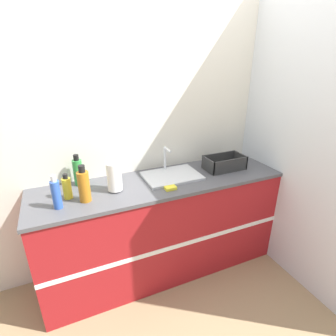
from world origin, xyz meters
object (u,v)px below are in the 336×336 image
sink (171,175)px  bottle_yellow (67,188)px  paper_towel_roll (114,177)px  bottle_amber (84,186)px  bottle_blue (56,194)px  bottle_green (78,172)px  dish_rack (224,164)px

sink → bottle_yellow: bearing=-177.2°
paper_towel_roll → bottle_amber: bottle_amber is taller
bottle_blue → sink: bearing=9.7°
bottle_amber → bottle_yellow: bearing=140.7°
sink → bottle_blue: bearing=-170.3°
paper_towel_roll → bottle_blue: bottle_blue is taller
bottle_amber → bottle_green: size_ratio=1.07×
sink → dish_rack: 0.53m
dish_rack → paper_towel_roll: bearing=-178.4°
bottle_blue → bottle_yellow: (0.07, 0.12, -0.02)m
bottle_green → bottle_yellow: bottle_green is taller
bottle_amber → paper_towel_roll: bearing=16.3°
dish_rack → bottle_amber: bearing=-175.6°
dish_rack → bottle_green: bearing=171.3°
bottle_blue → bottle_green: bearing=61.0°
sink → bottle_blue: (-0.93, -0.16, 0.09)m
sink → bottle_blue: bottle_blue is taller
bottle_blue → bottle_amber: bearing=7.8°
bottle_amber → bottle_yellow: (-0.11, 0.09, -0.04)m
bottle_blue → paper_towel_roll: bearing=12.6°
dish_rack → bottle_yellow: 1.39m
bottle_green → bottle_amber: bearing=-87.9°
sink → bottle_green: bearing=168.2°
paper_towel_roll → bottle_amber: 0.24m
dish_rack → bottle_blue: size_ratio=1.49×
paper_towel_roll → bottle_green: size_ratio=0.90×
bottle_green → bottle_yellow: 0.23m
bottle_blue → bottle_yellow: bottle_blue is taller
bottle_yellow → dish_rack: bearing=0.2°
paper_towel_roll → bottle_yellow: bearing=176.1°
sink → bottle_yellow: 0.86m
dish_rack → bottle_green: bottle_green is taller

